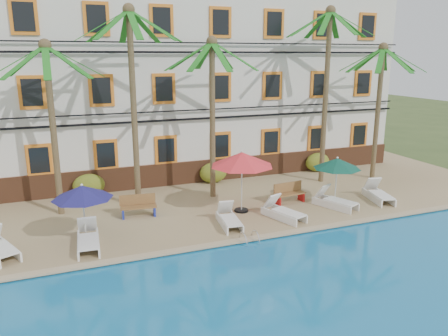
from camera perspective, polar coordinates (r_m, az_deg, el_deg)
name	(u,v)px	position (r m, az deg, el deg)	size (l,w,h in m)	color
ground	(248,235)	(17.35, 3.16, -8.79)	(100.00, 100.00, 0.00)	#384C23
pool_deck	(206,195)	(21.66, -2.30, -3.60)	(30.00, 12.00, 0.25)	tan
pool_coping	(258,238)	(16.49, 4.48, -9.04)	(30.00, 0.35, 0.06)	tan
hotel_building	(177,82)	(25.39, -6.16, 11.09)	(25.40, 6.44, 10.22)	silver
palm_a	(51,104)	(19.13, -21.70, 7.78)	(4.36, 4.36, 7.24)	brown
palm_b	(132,82)	(19.03, -11.88, 10.90)	(4.36, 4.36, 8.65)	brown
palm_c	(212,96)	(20.16, -1.55, 9.42)	(4.36, 4.36, 7.45)	brown
palm_d	(327,74)	(23.28, 13.30, 11.91)	(4.36, 4.36, 8.99)	brown
palm_e	(379,92)	(24.86, 19.64, 9.30)	(4.36, 4.36, 7.25)	brown
shrub_left	(89,185)	(21.97, -17.24, -2.16)	(1.50, 0.90, 1.10)	#1C5819
shrub_mid	(213,173)	(23.21, -1.42, -0.61)	(1.50, 0.90, 1.10)	#1C5819
shrub_right	(318,162)	(26.06, 12.12, 0.75)	(1.50, 0.90, 1.10)	#1C5819
umbrella_blue	(82,192)	(16.40, -18.03, -3.05)	(2.18, 2.18, 2.19)	black
umbrella_red	(242,160)	(18.49, 2.35, 1.11)	(2.73, 2.73, 2.72)	black
umbrella_green	(337,164)	(20.42, 14.56, 0.56)	(2.16, 2.16, 2.17)	black
lounger_b	(88,239)	(16.33, -17.33, -8.84)	(0.86, 2.10, 0.97)	white
lounger_c	(229,218)	(17.52, 0.66, -6.61)	(0.91, 1.98, 0.90)	white
lounger_d	(283,211)	(18.42, 7.70, -5.63)	(1.31, 2.11, 0.94)	white
lounger_e	(334,201)	(20.17, 14.21, -4.14)	(1.42, 2.14, 0.95)	white
lounger_f	(378,194)	(21.72, 19.49, -3.18)	(1.21, 2.16, 0.97)	white
bench_left	(138,206)	(18.79, -11.11, -4.83)	(1.55, 0.65, 0.93)	olive
bench_right	(289,193)	(20.35, 8.47, -3.20)	(1.54, 0.61, 0.93)	olive
pool_ladder	(249,241)	(16.26, 3.33, -9.49)	(0.54, 0.74, 0.74)	silver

